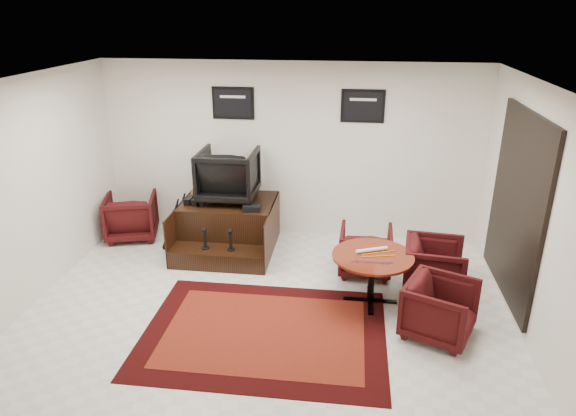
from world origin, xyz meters
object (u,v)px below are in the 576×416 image
object	(u,v)px
meeting_table	(373,261)
table_chair_window	(435,264)
shine_chair	(228,172)
table_chair_back	(366,248)
shine_podium	(228,227)
table_chair_corner	(440,307)
armchair_side	(131,214)

from	to	relation	value
meeting_table	table_chair_window	size ratio (longest dim) A/B	1.31
shine_chair	table_chair_back	distance (m)	2.38
shine_podium	table_chair_back	world-z (taller)	shine_podium
meeting_table	table_chair_corner	distance (m)	1.01
shine_podium	table_chair_window	world-z (taller)	table_chair_window
shine_chair	table_chair_back	bearing A→B (deg)	161.86
meeting_table	table_chair_window	bearing A→B (deg)	25.66
armchair_side	table_chair_back	world-z (taller)	armchair_side
armchair_side	table_chair_window	distance (m)	4.80
table_chair_window	table_chair_back	bearing A→B (deg)	72.62
table_chair_back	table_chair_corner	xyz separation A→B (m)	(0.82, -1.43, 0.01)
meeting_table	armchair_side	bearing A→B (deg)	158.38
armchair_side	shine_podium	bearing A→B (deg)	158.89
table_chair_corner	table_chair_window	bearing A→B (deg)	19.53
shine_podium	meeting_table	size ratio (longest dim) A/B	1.46
table_chair_corner	table_chair_back	bearing A→B (deg)	53.56
armchair_side	meeting_table	size ratio (longest dim) A/B	0.78
shine_podium	armchair_side	size ratio (longest dim) A/B	1.86
table_chair_back	armchair_side	bearing A→B (deg)	-9.01
table_chair_window	table_chair_corner	bearing A→B (deg)	-177.72
shine_podium	armchair_side	distance (m)	1.67
shine_chair	table_chair_window	distance (m)	3.31
armchair_side	table_chair_corner	xyz separation A→B (m)	(4.59, -2.15, -0.02)
meeting_table	table_chair_window	distance (m)	0.94
shine_podium	table_chair_corner	size ratio (longest dim) A/B	1.98
table_chair_back	meeting_table	bearing A→B (deg)	96.47
table_chair_back	table_chair_window	xyz separation A→B (m)	(0.90, -0.40, 0.02)
table_chair_back	shine_podium	bearing A→B (deg)	-12.87
shine_podium	table_chair_corner	xyz separation A→B (m)	(2.94, -1.99, 0.03)
armchair_side	table_chair_back	bearing A→B (deg)	153.81
shine_chair	table_chair_corner	bearing A→B (deg)	144.29
table_chair_back	table_chair_window	world-z (taller)	table_chair_window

